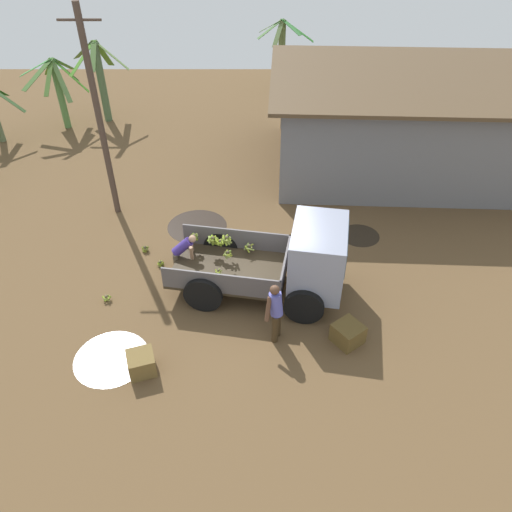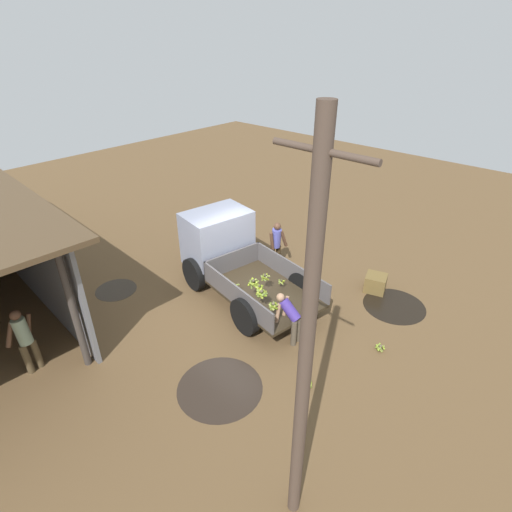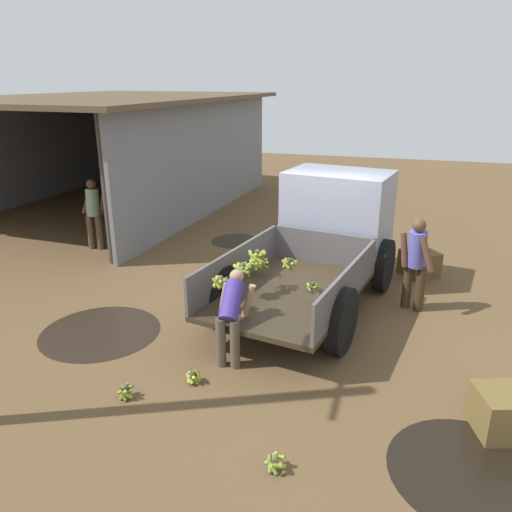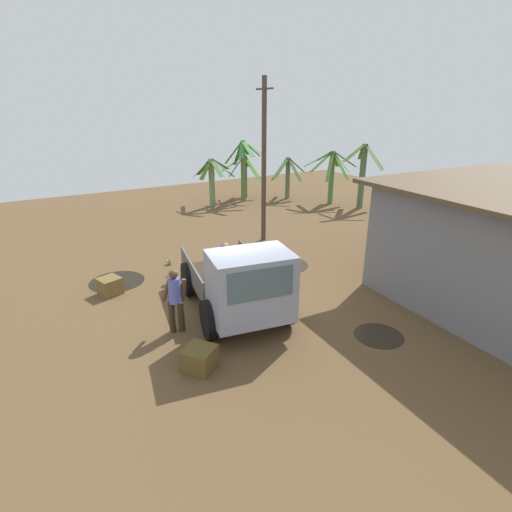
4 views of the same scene
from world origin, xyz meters
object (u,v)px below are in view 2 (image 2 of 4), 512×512
banana_bunch_on_ground_0 (305,356)px  wooden_crate_0 (376,283)px  person_bystander_near_shed (24,338)px  cargo_truck (227,250)px  utility_pole (305,362)px  person_worker_loading (290,316)px  banana_bunch_on_ground_1 (308,384)px  person_foreground_visitor (276,243)px  wooden_crate_1 (240,243)px  banana_bunch_on_ground_2 (380,347)px

banana_bunch_on_ground_0 → wooden_crate_0: wooden_crate_0 is taller
person_bystander_near_shed → banana_bunch_on_ground_0: (-4.43, -4.42, -0.81)m
cargo_truck → person_bystander_near_shed: cargo_truck is taller
utility_pole → person_worker_loading: 4.75m
cargo_truck → wooden_crate_0: (-3.61, -2.60, -0.86)m
banana_bunch_on_ground_0 → banana_bunch_on_ground_1: size_ratio=0.95×
banana_bunch_on_ground_1 → wooden_crate_0: size_ratio=0.41×
cargo_truck → person_worker_loading: size_ratio=3.75×
person_bystander_near_shed → banana_bunch_on_ground_1: bearing=-151.0°
person_foreground_visitor → wooden_crate_0: (-3.00, -1.01, -0.66)m
utility_pole → wooden_crate_1: size_ratio=10.03×
cargo_truck → banana_bunch_on_ground_2: cargo_truck is taller
person_worker_loading → banana_bunch_on_ground_0: person_worker_loading is taller
person_bystander_near_shed → utility_pole: bearing=-174.0°
person_foreground_visitor → banana_bunch_on_ground_2: size_ratio=6.67×
utility_pole → banana_bunch_on_ground_0: utility_pole is taller
person_bystander_near_shed → wooden_crate_1: (0.44, -7.25, -0.65)m
person_bystander_near_shed → banana_bunch_on_ground_0: size_ratio=7.21×
banana_bunch_on_ground_0 → wooden_crate_0: 3.72m
wooden_crate_0 → utility_pole: bearing=106.9°
person_bystander_near_shed → wooden_crate_1: size_ratio=2.60×
person_foreground_visitor → wooden_crate_1: size_ratio=2.61×
person_worker_loading → banana_bunch_on_ground_0: bearing=154.1°
utility_pole → banana_bunch_on_ground_1: (1.29, -2.19, -3.10)m
person_foreground_visitor → wooden_crate_1: (1.72, -0.12, -0.66)m
person_foreground_visitor → banana_bunch_on_ground_2: (-4.34, 1.27, -0.80)m
person_foreground_visitor → banana_bunch_on_ground_1: bearing=-23.4°
banana_bunch_on_ground_1 → utility_pole: bearing=120.4°
utility_pole → wooden_crate_0: 7.48m
banana_bunch_on_ground_2 → cargo_truck: bearing=3.6°
banana_bunch_on_ground_0 → wooden_crate_0: (0.15, -3.71, 0.16)m
banana_bunch_on_ground_2 → person_foreground_visitor: bearing=-16.3°
utility_pole → wooden_crate_0: utility_pole is taller
person_bystander_near_shed → wooden_crate_1: person_bystander_near_shed is taller
person_worker_loading → wooden_crate_0: bearing=-103.3°
wooden_crate_0 → wooden_crate_1: bearing=10.6°
person_worker_loading → banana_bunch_on_ground_0: size_ratio=5.55×
wooden_crate_0 → banana_bunch_on_ground_0: bearing=92.3°
utility_pole → person_foreground_visitor: bearing=-48.1°
cargo_truck → banana_bunch_on_ground_1: bearing=167.4°
utility_pole → banana_bunch_on_ground_2: bearing=-81.3°
cargo_truck → banana_bunch_on_ground_1: 4.78m
person_foreground_visitor → person_worker_loading: bearing=-25.8°
cargo_truck → banana_bunch_on_ground_1: (-4.31, 1.79, -1.01)m
person_foreground_visitor → banana_bunch_on_ground_0: 4.23m
cargo_truck → utility_pole: (-5.60, 3.98, 2.10)m
person_foreground_visitor → wooden_crate_1: 1.85m
banana_bunch_on_ground_2 → wooden_crate_1: (6.07, -1.40, 0.14)m
person_foreground_visitor → wooden_crate_0: person_foreground_visitor is taller
banana_bunch_on_ground_0 → banana_bunch_on_ground_1: (-0.56, 0.67, 0.01)m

